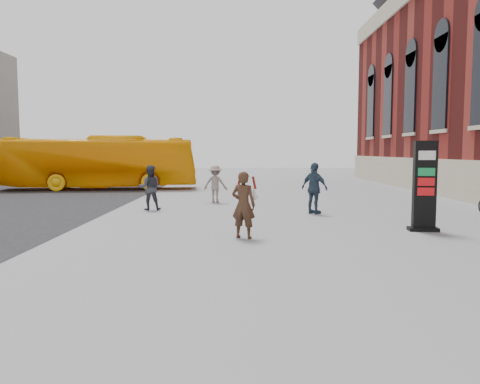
{
  "coord_description": "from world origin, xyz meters",
  "views": [
    {
      "loc": [
        -0.35,
        -11.07,
        2.18
      ],
      "look_at": [
        -0.32,
        1.53,
        1.08
      ],
      "focal_mm": 35.0,
      "sensor_mm": 36.0,
      "label": 1
    }
  ],
  "objects_px": {
    "pedestrian_a": "(150,188)",
    "pedestrian_c": "(314,188)",
    "info_pylon": "(424,186)",
    "bus": "(100,163)",
    "pedestrian_b": "(215,184)",
    "woman": "(244,204)"
  },
  "relations": [
    {
      "from": "info_pylon",
      "to": "woman",
      "type": "height_order",
      "value": "info_pylon"
    },
    {
      "from": "info_pylon",
      "to": "bus",
      "type": "height_order",
      "value": "bus"
    },
    {
      "from": "woman",
      "to": "pedestrian_a",
      "type": "bearing_deg",
      "value": -39.46
    },
    {
      "from": "info_pylon",
      "to": "pedestrian_c",
      "type": "bearing_deg",
      "value": 130.15
    },
    {
      "from": "pedestrian_b",
      "to": "pedestrian_c",
      "type": "xyz_separation_m",
      "value": [
        3.64,
        -3.64,
        0.1
      ]
    },
    {
      "from": "info_pylon",
      "to": "pedestrian_a",
      "type": "height_order",
      "value": "info_pylon"
    },
    {
      "from": "bus",
      "to": "pedestrian_b",
      "type": "height_order",
      "value": "bus"
    },
    {
      "from": "pedestrian_c",
      "to": "info_pylon",
      "type": "bearing_deg",
      "value": 168.87
    },
    {
      "from": "pedestrian_a",
      "to": "info_pylon",
      "type": "bearing_deg",
      "value": 142.35
    },
    {
      "from": "pedestrian_b",
      "to": "pedestrian_c",
      "type": "distance_m",
      "value": 5.14
    },
    {
      "from": "pedestrian_a",
      "to": "pedestrian_c",
      "type": "height_order",
      "value": "pedestrian_c"
    },
    {
      "from": "info_pylon",
      "to": "pedestrian_c",
      "type": "xyz_separation_m",
      "value": [
        -2.43,
        3.53,
        -0.34
      ]
    },
    {
      "from": "pedestrian_b",
      "to": "pedestrian_c",
      "type": "height_order",
      "value": "pedestrian_c"
    },
    {
      "from": "pedestrian_a",
      "to": "pedestrian_b",
      "type": "distance_m",
      "value": 3.45
    },
    {
      "from": "woman",
      "to": "pedestrian_a",
      "type": "relative_size",
      "value": 1.01
    },
    {
      "from": "info_pylon",
      "to": "pedestrian_c",
      "type": "relative_size",
      "value": 1.38
    },
    {
      "from": "pedestrian_c",
      "to": "pedestrian_b",
      "type": "bearing_deg",
      "value": -0.64
    },
    {
      "from": "info_pylon",
      "to": "woman",
      "type": "relative_size",
      "value": 1.46
    },
    {
      "from": "bus",
      "to": "pedestrian_c",
      "type": "height_order",
      "value": "bus"
    },
    {
      "from": "pedestrian_b",
      "to": "pedestrian_c",
      "type": "bearing_deg",
      "value": 146.76
    },
    {
      "from": "info_pylon",
      "to": "bus",
      "type": "distance_m",
      "value": 19.21
    },
    {
      "from": "pedestrian_a",
      "to": "pedestrian_b",
      "type": "relative_size",
      "value": 1.05
    }
  ]
}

